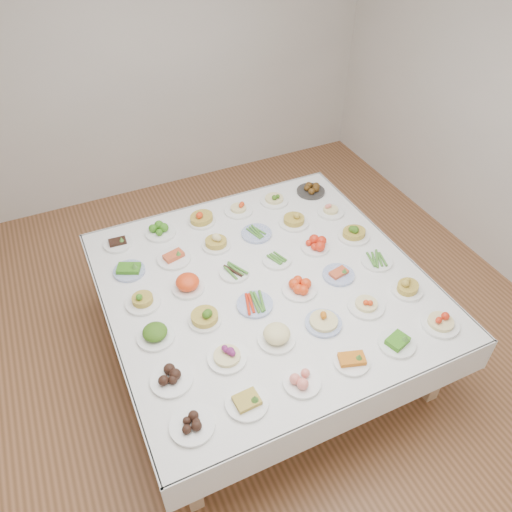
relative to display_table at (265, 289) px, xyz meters
name	(u,v)px	position (x,y,z in m)	size (l,w,h in m)	color
room_envelope	(241,136)	(-0.08, 0.18, 1.15)	(5.02, 5.02, 2.81)	#99633F
display_table	(265,289)	(0.00, 0.00, 0.00)	(2.21, 2.21, 0.75)	white
dish_0	(192,423)	(-0.85, -0.84, 0.10)	(0.25, 0.25, 0.09)	white
dish_1	(247,399)	(-0.52, -0.84, 0.11)	(0.24, 0.24, 0.11)	white
dish_2	(302,379)	(-0.17, -0.86, 0.12)	(0.23, 0.23, 0.11)	white
dish_3	(352,359)	(0.17, -0.85, 0.10)	(0.22, 0.22, 0.09)	white
dish_4	(397,341)	(0.50, -0.86, 0.11)	(0.23, 0.23, 0.10)	white
dish_5	(442,318)	(0.86, -0.84, 0.14)	(0.25, 0.25, 0.14)	white
dish_6	(171,377)	(-0.86, -0.52, 0.11)	(0.25, 0.25, 0.10)	white
dish_7	(227,353)	(-0.50, -0.51, 0.13)	(0.24, 0.24, 0.14)	white
dish_8	(277,333)	(-0.16, -0.51, 0.14)	(0.27, 0.27, 0.15)	white
dish_9	(324,318)	(0.17, -0.52, 0.13)	(0.24, 0.24, 0.14)	#4C66B2
dish_10	(367,302)	(0.51, -0.51, 0.12)	(0.25, 0.25, 0.12)	white
dish_11	(408,286)	(0.86, -0.50, 0.12)	(0.22, 0.21, 0.13)	white
dish_12	(155,331)	(-0.85, -0.16, 0.13)	(0.24, 0.24, 0.14)	white
dish_13	(204,315)	(-0.52, -0.16, 0.13)	(0.22, 0.22, 0.13)	white
dish_14	(255,303)	(-0.16, -0.18, 0.09)	(0.24, 0.24, 0.06)	#4C66B2
dish_15	(299,286)	(0.18, -0.18, 0.11)	(0.24, 0.24, 0.11)	white
dish_16	(339,273)	(0.51, -0.17, 0.10)	(0.23, 0.23, 0.09)	#4C66B2
dish_17	(377,260)	(0.84, -0.16, 0.09)	(0.24, 0.23, 0.05)	white
dish_18	(142,297)	(-0.84, 0.16, 0.13)	(0.24, 0.24, 0.14)	white
dish_19	(188,283)	(-0.52, 0.17, 0.12)	(0.22, 0.22, 0.12)	white
dish_20	(234,271)	(-0.16, 0.17, 0.09)	(0.23, 0.21, 0.05)	white
dish_21	(277,259)	(0.18, 0.16, 0.09)	(0.22, 0.22, 0.05)	white
dish_22	(315,244)	(0.51, 0.17, 0.11)	(0.21, 0.21, 0.10)	white
dish_23	(354,230)	(0.85, 0.16, 0.14)	(0.24, 0.24, 0.15)	white
dish_24	(128,267)	(-0.85, 0.51, 0.11)	(0.23, 0.23, 0.11)	#4C66B2
dish_25	(174,256)	(-0.51, 0.50, 0.10)	(0.25, 0.25, 0.10)	white
dish_26	(216,240)	(-0.17, 0.51, 0.13)	(0.24, 0.23, 0.14)	white
dish_27	(256,233)	(0.17, 0.51, 0.09)	(0.24, 0.24, 0.05)	#4C66B2
dish_28	(294,217)	(0.51, 0.51, 0.14)	(0.25, 0.24, 0.15)	white
dish_29	(331,209)	(0.86, 0.51, 0.11)	(0.22, 0.22, 0.10)	white
dish_30	(118,242)	(-0.85, 0.85, 0.10)	(0.22, 0.22, 0.08)	white
dish_31	(160,229)	(-0.51, 0.84, 0.11)	(0.24, 0.24, 0.10)	white
dish_32	(201,216)	(-0.16, 0.85, 0.13)	(0.24, 0.24, 0.14)	white
dish_33	(238,206)	(0.17, 0.86, 0.12)	(0.24, 0.24, 0.13)	white
dish_34	(274,196)	(0.50, 0.85, 0.13)	(0.25, 0.25, 0.13)	white
dish_35	(311,188)	(0.86, 0.85, 0.11)	(0.24, 0.24, 0.11)	#2F2D2A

